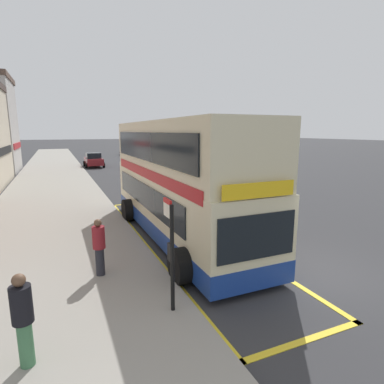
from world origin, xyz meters
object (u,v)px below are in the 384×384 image
at_px(pedestrian_further_back, 23,317).
at_px(parked_car_black_across, 171,161).
at_px(parked_car_black_far, 128,150).
at_px(double_decker_bus, 178,184).
at_px(bus_stop_sign, 171,245).
at_px(pedestrian_waiting_near_sign, 99,245).
at_px(parked_car_maroon_distant, 94,160).

bearing_deg(pedestrian_further_back, parked_car_black_across, 65.62).
bearing_deg(parked_car_black_far, pedestrian_further_back, -103.03).
bearing_deg(double_decker_bus, parked_car_black_across, 71.08).
xyz_separation_m(bus_stop_sign, pedestrian_waiting_near_sign, (-1.24, 2.34, -0.62)).
bearing_deg(parked_car_maroon_distant, parked_car_black_far, 65.26).
xyz_separation_m(double_decker_bus, parked_car_black_across, (7.33, 21.38, -1.26)).
relative_size(parked_car_maroon_distant, parked_car_black_far, 1.00).
height_order(parked_car_maroon_distant, pedestrian_further_back, pedestrian_further_back).
height_order(bus_stop_sign, pedestrian_further_back, bus_stop_sign).
bearing_deg(double_decker_bus, pedestrian_waiting_near_sign, -141.81).
bearing_deg(parked_car_maroon_distant, pedestrian_further_back, -98.70).
distance_m(bus_stop_sign, pedestrian_waiting_near_sign, 2.72).
distance_m(parked_car_maroon_distant, parked_car_black_across, 9.08).
relative_size(parked_car_black_far, pedestrian_further_back, 2.53).
bearing_deg(pedestrian_further_back, parked_car_black_far, 76.00).
height_order(double_decker_bus, pedestrian_waiting_near_sign, double_decker_bus).
bearing_deg(pedestrian_waiting_near_sign, bus_stop_sign, -62.20).
xyz_separation_m(parked_car_maroon_distant, parked_car_black_across, (7.58, -5.00, 0.00)).
bearing_deg(parked_car_black_across, parked_car_black_far, 88.60).
xyz_separation_m(parked_car_black_far, pedestrian_further_back, (-12.07, -48.42, 0.24)).
distance_m(double_decker_bus, pedestrian_waiting_near_sign, 4.34).
xyz_separation_m(double_decker_bus, pedestrian_waiting_near_sign, (-3.31, -2.60, -1.06)).
bearing_deg(bus_stop_sign, double_decker_bus, 67.28).
distance_m(parked_car_black_far, pedestrian_further_back, 49.90).
relative_size(double_decker_bus, parked_car_black_far, 2.47).
distance_m(double_decker_bus, bus_stop_sign, 5.38).
bearing_deg(bus_stop_sign, parked_car_maroon_distant, 86.68).
relative_size(bus_stop_sign, parked_car_maroon_distant, 0.59).
height_order(parked_car_black_across, parked_car_black_far, same).
bearing_deg(parked_car_black_across, bus_stop_sign, -111.48).
height_order(double_decker_bus, parked_car_black_far, double_decker_bus).
relative_size(double_decker_bus, pedestrian_further_back, 6.27).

